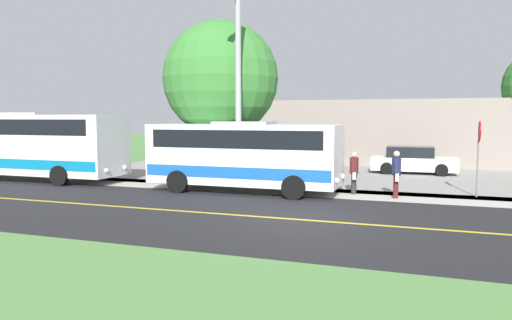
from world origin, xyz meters
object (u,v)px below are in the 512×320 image
(pedestrian_waiting, at_px, (354,171))
(stop_sign, at_px, (479,145))
(transit_bus_rear, at_px, (22,143))
(parked_car_near, at_px, (315,157))
(shuttle_bus_front, at_px, (245,153))
(street_light_pole, at_px, (237,81))
(parked_car_far, at_px, (413,161))
(commercial_building, at_px, (381,131))
(pedestrian_with_bags, at_px, (396,173))
(tree_curbside, at_px, (221,79))

(pedestrian_waiting, relative_size, stop_sign, 0.58)
(transit_bus_rear, xyz_separation_m, parked_car_near, (-9.22, 12.51, -1.09))
(shuttle_bus_front, relative_size, street_light_pole, 0.96)
(transit_bus_rear, relative_size, parked_car_far, 2.45)
(parked_car_near, relative_size, parked_car_far, 1.01)
(parked_car_near, bearing_deg, street_light_pole, -8.91)
(transit_bus_rear, relative_size, street_light_pole, 1.32)
(shuttle_bus_front, distance_m, commercial_building, 17.35)
(shuttle_bus_front, height_order, pedestrian_with_bags, shuttle_bus_front)
(shuttle_bus_front, distance_m, pedestrian_with_bags, 5.97)
(street_light_pole, distance_m, parked_car_near, 9.77)
(parked_car_far, bearing_deg, transit_bus_rear, -64.01)
(pedestrian_waiting, relative_size, parked_car_near, 0.37)
(street_light_pole, relative_size, commercial_building, 0.36)
(pedestrian_with_bags, distance_m, parked_car_far, 8.44)
(pedestrian_with_bags, height_order, parked_car_far, pedestrian_with_bags)
(pedestrian_waiting, distance_m, parked_car_near, 9.07)
(tree_curbside, bearing_deg, commercial_building, 155.57)
(parked_car_near, bearing_deg, shuttle_bus_front, -5.92)
(pedestrian_waiting, height_order, stop_sign, stop_sign)
(transit_bus_rear, relative_size, stop_sign, 3.75)
(pedestrian_waiting, bearing_deg, stop_sign, 99.48)
(shuttle_bus_front, relative_size, transit_bus_rear, 0.73)
(transit_bus_rear, xyz_separation_m, street_light_pole, (-0.34, 11.12, 2.72))
(parked_car_far, relative_size, tree_curbside, 0.58)
(shuttle_bus_front, distance_m, stop_sign, 8.97)
(parked_car_far, bearing_deg, commercial_building, -163.98)
(stop_sign, bearing_deg, pedestrian_with_bags, -67.33)
(shuttle_bus_front, relative_size, commercial_building, 0.35)
(pedestrian_waiting, distance_m, street_light_pole, 5.99)
(pedestrian_with_bags, xyz_separation_m, pedestrian_waiting, (-0.46, -1.62, -0.07))
(transit_bus_rear, distance_m, pedestrian_with_bags, 17.51)
(pedestrian_waiting, xyz_separation_m, parked_car_far, (-7.96, 2.11, -0.20))
(shuttle_bus_front, height_order, parked_car_far, shuttle_bus_front)
(stop_sign, relative_size, parked_car_near, 0.64)
(transit_bus_rear, distance_m, tree_curbside, 10.20)
(transit_bus_rear, xyz_separation_m, commercial_building, (-16.86, 15.66, 0.28))
(street_light_pole, height_order, parked_car_far, street_light_pole)
(parked_car_far, bearing_deg, pedestrian_with_bags, -3.39)
(stop_sign, xyz_separation_m, tree_curbside, (-1.30, -11.09, 2.87))
(pedestrian_with_bags, bearing_deg, street_light_pole, -89.92)
(pedestrian_waiting, bearing_deg, tree_curbside, -107.36)
(parked_car_near, bearing_deg, pedestrian_waiting, 21.76)
(pedestrian_waiting, bearing_deg, shuttle_bus_front, -79.55)
(pedestrian_waiting, xyz_separation_m, stop_sign, (-0.75, 4.51, 1.07))
(shuttle_bus_front, relative_size, tree_curbside, 1.04)
(transit_bus_rear, bearing_deg, street_light_pole, 91.76)
(pedestrian_waiting, height_order, parked_car_far, pedestrian_waiting)
(tree_curbside, bearing_deg, pedestrian_waiting, 72.64)
(commercial_building, bearing_deg, stop_sign, 17.16)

